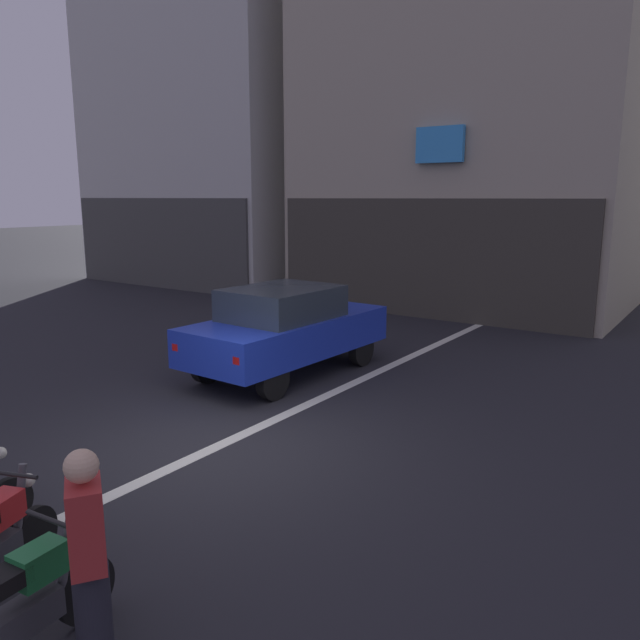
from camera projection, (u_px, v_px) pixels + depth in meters
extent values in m
plane|color=#232328|center=(219.00, 446.00, 8.12)|extent=(120.00, 120.00, 0.00)
cube|color=silver|center=(419.00, 353.00, 12.95)|extent=(0.20, 18.00, 0.01)
cube|color=silver|center=(234.00, 49.00, 24.14)|extent=(8.96, 8.55, 17.91)
cube|color=#454543|center=(157.00, 243.00, 22.11)|extent=(8.60, 0.10, 3.20)
cube|color=#B2A893|center=(484.00, 92.00, 18.89)|extent=(9.32, 8.14, 12.80)
cube|color=#3E3A33|center=(421.00, 259.00, 16.51)|extent=(8.94, 0.10, 3.20)
cube|color=#3399F2|center=(440.00, 145.00, 15.62)|extent=(1.28, 0.16, 0.90)
cylinder|color=black|center=(299.00, 339.00, 12.87)|extent=(0.21, 0.65, 0.64)
cylinder|color=black|center=(361.00, 349.00, 11.95)|extent=(0.21, 0.65, 0.64)
cylinder|color=black|center=(207.00, 365.00, 10.83)|extent=(0.21, 0.65, 0.64)
cylinder|color=black|center=(273.00, 381.00, 9.92)|extent=(0.21, 0.65, 0.64)
cube|color=#1E38BF|center=(288.00, 334.00, 11.31)|extent=(1.92, 4.17, 0.66)
cube|color=#2D3842|center=(282.00, 303.00, 11.07)|extent=(1.63, 2.03, 0.56)
cube|color=red|center=(176.00, 347.00, 10.13)|extent=(0.14, 0.07, 0.12)
cube|color=red|center=(237.00, 361.00, 9.30)|extent=(0.14, 0.07, 0.12)
cylinder|color=black|center=(8.00, 503.00, 6.07)|extent=(0.12, 0.52, 0.52)
sphere|color=silver|center=(0.00, 453.00, 5.94)|extent=(0.12, 0.12, 0.12)
cylinder|color=black|center=(35.00, 535.00, 5.50)|extent=(0.25, 0.51, 0.52)
cube|color=red|center=(0.00, 510.00, 5.06)|extent=(0.33, 0.41, 0.24)
cylinder|color=#4C4C51|center=(20.00, 505.00, 5.29)|extent=(0.15, 0.25, 0.70)
cylinder|color=black|center=(9.00, 474.00, 5.15)|extent=(0.53, 0.23, 0.04)
sphere|color=silver|center=(28.00, 480.00, 5.37)|extent=(0.12, 0.12, 0.12)
cylinder|color=black|center=(86.00, 590.00, 4.73)|extent=(0.12, 0.52, 0.52)
cube|color=#38383D|center=(10.00, 626.00, 4.17)|extent=(0.28, 0.75, 0.22)
cube|color=#1E7238|center=(39.00, 563.00, 4.33)|extent=(0.26, 0.38, 0.24)
cylinder|color=#4C4C51|center=(66.00, 556.00, 4.53)|extent=(0.09, 0.24, 0.70)
cylinder|color=black|center=(53.00, 521.00, 4.40)|extent=(0.55, 0.09, 0.04)
sphere|color=silver|center=(78.00, 527.00, 4.61)|extent=(0.12, 0.12, 0.12)
cylinder|color=#23232D|center=(94.00, 624.00, 4.11)|extent=(0.24, 0.24, 0.86)
cube|color=#B22D2D|center=(86.00, 525.00, 3.97)|extent=(0.42, 0.38, 0.58)
sphere|color=beige|center=(81.00, 466.00, 3.89)|extent=(0.22, 0.22, 0.22)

